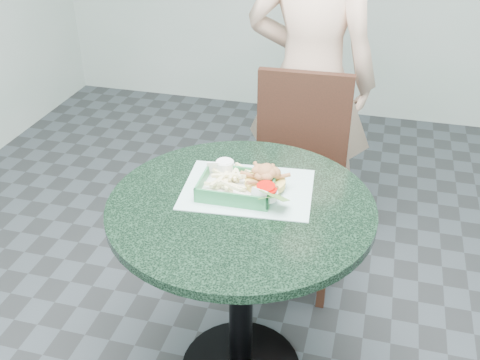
% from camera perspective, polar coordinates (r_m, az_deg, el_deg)
% --- Properties ---
extents(cafe_table, '(0.85, 0.85, 0.75)m').
position_cam_1_polar(cafe_table, '(1.88, 0.09, -7.11)').
color(cafe_table, black).
rests_on(cafe_table, floor).
extents(dining_chair, '(0.40, 0.40, 0.93)m').
position_cam_1_polar(dining_chair, '(2.45, 5.85, 1.35)').
color(dining_chair, '#4A2D1C').
rests_on(dining_chair, floor).
extents(diner_person, '(0.69, 0.48, 1.79)m').
position_cam_1_polar(diner_person, '(2.56, 7.24, 11.57)').
color(diner_person, beige).
rests_on(diner_person, floor).
extents(placemat, '(0.44, 0.35, 0.00)m').
position_cam_1_polar(placemat, '(1.84, 0.78, -1.45)').
color(placemat, '#AAD4CF').
rests_on(placemat, cafe_table).
extents(food_basket, '(0.24, 0.17, 0.05)m').
position_cam_1_polar(food_basket, '(1.82, -0.31, -1.47)').
color(food_basket, '#2A7B46').
rests_on(food_basket, placemat).
extents(crab_sandwich, '(0.13, 0.13, 0.08)m').
position_cam_1_polar(crab_sandwich, '(1.82, 2.60, -0.18)').
color(crab_sandwich, '#D6B553').
rests_on(crab_sandwich, food_basket).
extents(fries_pile, '(0.17, 0.17, 0.05)m').
position_cam_1_polar(fries_pile, '(1.84, -1.29, -0.11)').
color(fries_pile, '#FFF4B0').
rests_on(fries_pile, food_basket).
extents(sauce_ramekin, '(0.06, 0.06, 0.03)m').
position_cam_1_polar(sauce_ramekin, '(1.88, -1.47, 1.02)').
color(sauce_ramekin, white).
rests_on(sauce_ramekin, food_basket).
extents(garnish_cup, '(0.11, 0.10, 0.04)m').
position_cam_1_polar(garnish_cup, '(1.75, 2.86, -1.95)').
color(garnish_cup, white).
rests_on(garnish_cup, food_basket).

